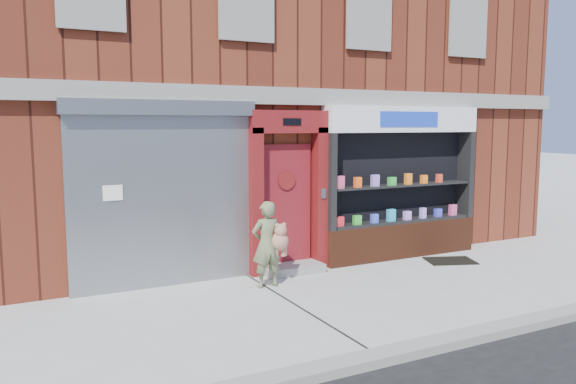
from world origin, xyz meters
TOP-DOWN VIEW (x-y plane):
  - ground at (0.00, 0.00)m, footprint 80.00×80.00m
  - curb at (0.00, -2.15)m, footprint 60.00×0.30m
  - building at (-0.00, 5.99)m, footprint 12.00×8.16m
  - shutter_bay at (-3.00, 1.93)m, footprint 3.10×0.30m
  - red_door_bay at (-0.75, 1.86)m, footprint 1.52×0.58m
  - pharmacy_bay at (1.75, 1.81)m, footprint 3.50×0.41m
  - woman at (-1.50, 1.11)m, footprint 0.64×0.36m
  - doormat at (2.38, 1.04)m, footprint 1.08×0.92m

SIDE VIEW (x-z plane):
  - ground at x=0.00m, z-range 0.00..0.00m
  - doormat at x=2.38m, z-range 0.00..0.02m
  - curb at x=0.00m, z-range 0.00..0.12m
  - woman at x=-1.50m, z-range 0.01..1.43m
  - pharmacy_bay at x=1.75m, z-range -0.13..2.87m
  - red_door_bay at x=-0.75m, z-range 0.01..2.91m
  - shutter_bay at x=-3.00m, z-range 0.20..3.24m
  - building at x=0.00m, z-range 0.00..8.00m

